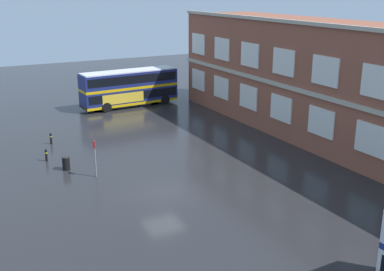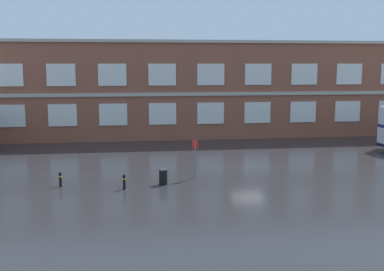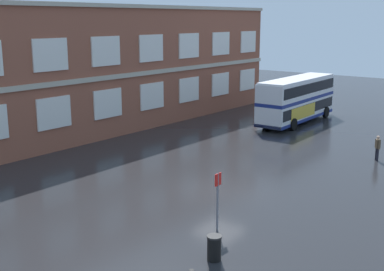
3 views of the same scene
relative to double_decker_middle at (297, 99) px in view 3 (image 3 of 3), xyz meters
name	(u,v)px [view 3 (image 3 of 3)]	position (x,y,z in m)	size (l,w,h in m)	color
ground_plane	(192,183)	(-19.69, -3.39, -2.15)	(120.00, 120.00, 0.00)	#232326
brick_terminal_building	(47,74)	(-17.71, 12.59, 2.91)	(50.58, 8.19, 10.42)	brown
double_decker_middle	(297,99)	(0.00, 0.00, 0.00)	(11.07, 3.12, 4.07)	silver
waiting_passenger	(378,147)	(-8.26, -10.18, -1.22)	(0.56, 0.48, 1.70)	black
bus_stand_flag	(218,196)	(-24.30, -8.52, -0.51)	(0.44, 0.10, 2.70)	slate
station_litter_bin	(214,248)	(-26.66, -10.06, -1.63)	(0.60, 0.60, 1.03)	black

